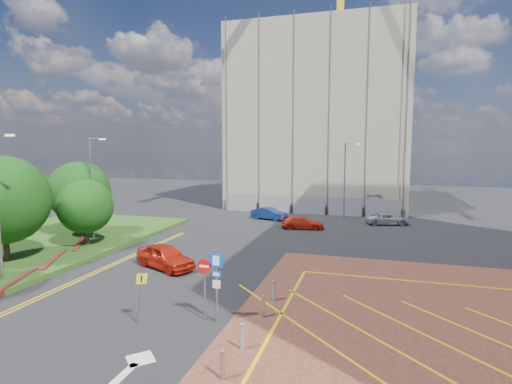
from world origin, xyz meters
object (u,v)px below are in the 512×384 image
at_px(lamp_back, 345,178).
at_px(warning_sign, 139,291).
at_px(car_red_left, 165,257).
at_px(tree_b, 3,200).
at_px(tree_d, 79,192).
at_px(sign_cluster, 212,278).
at_px(lamp_left_far, 92,184).
at_px(car_silver_back, 387,219).
at_px(tree_c, 85,206).
at_px(car_blue_back, 269,214).
at_px(car_red_back, 302,223).

distance_m(lamp_back, warning_sign, 28.98).
xyz_separation_m(lamp_back, car_red_left, (-9.58, -20.69, -3.62)).
height_order(warning_sign, car_red_left, warning_sign).
height_order(tree_b, tree_d, tree_b).
xyz_separation_m(sign_cluster, car_red_left, (-5.79, 6.33, -1.21)).
bearing_deg(lamp_left_far, car_silver_back, 31.93).
bearing_deg(warning_sign, sign_cluster, 19.51).
distance_m(tree_b, lamp_back, 30.21).
relative_size(tree_b, warning_sign, 3.00).
bearing_deg(tree_c, tree_d, 135.00).
xyz_separation_m(tree_d, sign_cluster, (16.80, -12.02, -1.92)).
bearing_deg(warning_sign, tree_d, 136.78).
height_order(lamp_left_far, car_blue_back, lamp_left_far).
bearing_deg(car_silver_back, lamp_left_far, 106.84).
xyz_separation_m(tree_b, tree_d, (-1.00, 8.00, -0.37)).
bearing_deg(lamp_left_far, warning_sign, -45.58).
distance_m(tree_b, lamp_left_far, 7.10).
height_order(tree_b, sign_cluster, tree_b).
distance_m(tree_b, car_blue_back, 24.05).
xyz_separation_m(lamp_back, sign_cluster, (-3.78, -27.02, -2.41)).
bearing_deg(tree_b, lamp_back, 49.59).
xyz_separation_m(tree_c, tree_d, (-3.00, 3.00, 0.68)).
distance_m(lamp_back, car_red_left, 23.08).
height_order(car_blue_back, car_red_back, car_blue_back).
bearing_deg(car_silver_back, warning_sign, 142.30).
xyz_separation_m(lamp_back, car_silver_back, (4.22, -1.84, -3.79)).
height_order(lamp_left_far, lamp_back, lamp_left_far).
bearing_deg(car_red_back, lamp_left_far, 115.12).
distance_m(tree_c, car_blue_back, 18.65).
bearing_deg(car_blue_back, sign_cluster, -158.40).
xyz_separation_m(warning_sign, car_red_back, (3.29, 21.78, -0.86)).
distance_m(sign_cluster, car_red_back, 20.80).
bearing_deg(tree_b, car_red_left, 13.03).
distance_m(tree_b, car_red_left, 10.84).
distance_m(tree_c, car_silver_back, 27.26).
distance_m(tree_d, car_silver_back, 28.27).
xyz_separation_m(car_red_left, car_blue_back, (2.02, 18.20, -0.12)).
bearing_deg(car_red_back, car_silver_back, -67.61).
distance_m(tree_d, lamp_left_far, 2.44).
bearing_deg(car_silver_back, tree_d, 102.86).
height_order(tree_d, car_blue_back, tree_d).
bearing_deg(tree_d, car_red_left, -27.33).
xyz_separation_m(lamp_back, warning_sign, (-6.70, -28.05, -2.93)).
relative_size(tree_d, lamp_left_far, 0.76).
xyz_separation_m(tree_b, car_silver_back, (23.80, 21.16, -3.67)).
bearing_deg(car_red_left, tree_d, 87.51).
bearing_deg(tree_d, tree_c, -45.00).
distance_m(tree_b, tree_d, 8.07).
distance_m(tree_d, lamp_back, 25.47).
bearing_deg(tree_c, lamp_back, 45.68).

